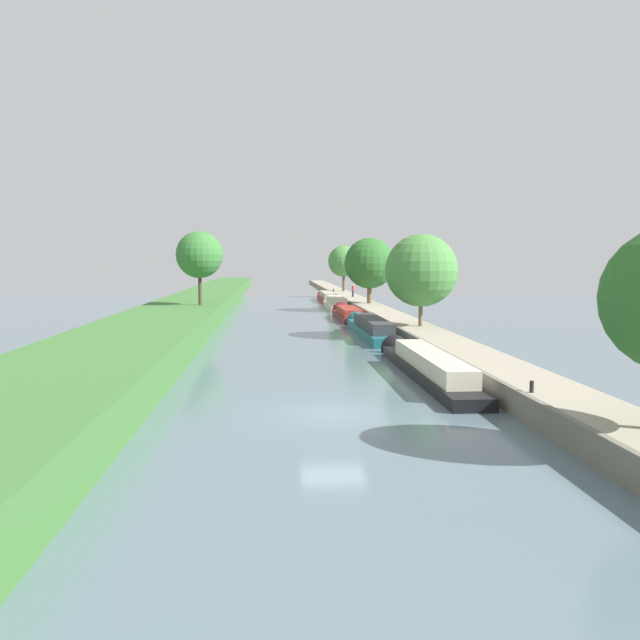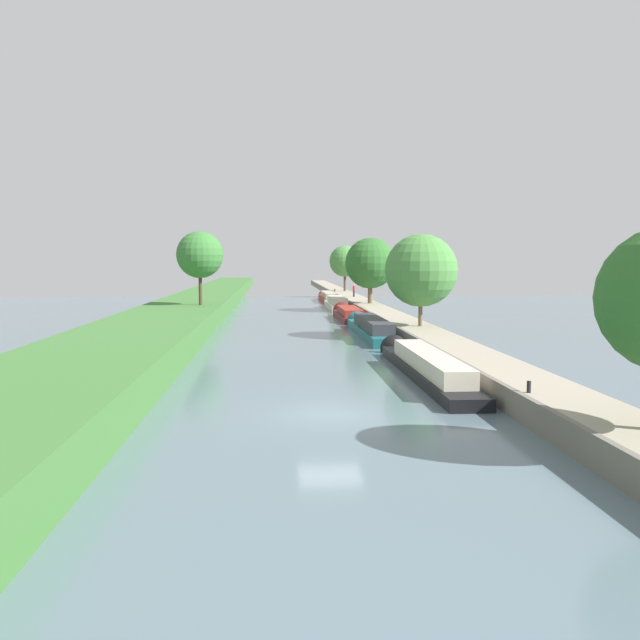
% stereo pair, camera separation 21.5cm
% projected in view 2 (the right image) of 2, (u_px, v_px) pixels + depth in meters
% --- Properties ---
extents(ground_plane, '(160.00, 160.00, 0.00)m').
position_uv_depth(ground_plane, '(330.00, 414.00, 24.94)').
color(ground_plane, slate).
extents(left_grassy_bank, '(7.56, 260.00, 1.72)m').
position_uv_depth(left_grassy_bank, '(43.00, 397.00, 24.06)').
color(left_grassy_bank, '#3D7033').
rests_on(left_grassy_bank, ground_plane).
extents(right_towpath, '(3.00, 260.00, 1.00)m').
position_uv_depth(right_towpath, '(545.00, 398.00, 25.52)').
color(right_towpath, '#9E937F').
rests_on(right_towpath, ground_plane).
extents(stone_quay, '(0.25, 260.00, 1.05)m').
position_uv_depth(stone_quay, '(505.00, 398.00, 25.40)').
color(stone_quay, '#6B665B').
rests_on(stone_quay, ground_plane).
extents(narrowboat_black, '(1.86, 16.65, 1.99)m').
position_uv_depth(narrowboat_black, '(424.00, 365.00, 33.17)').
color(narrowboat_black, black).
rests_on(narrowboat_black, ground_plane).
extents(narrowboat_teal, '(1.99, 15.90, 2.11)m').
position_uv_depth(narrowboat_teal, '(370.00, 328.00, 50.89)').
color(narrowboat_teal, '#195B60').
rests_on(narrowboat_teal, ground_plane).
extents(narrowboat_maroon, '(2.17, 12.32, 2.06)m').
position_uv_depth(narrowboat_maroon, '(348.00, 314.00, 65.26)').
color(narrowboat_maroon, maroon).
rests_on(narrowboat_maroon, ground_plane).
extents(narrowboat_cream, '(2.15, 12.08, 2.19)m').
position_uv_depth(narrowboat_cream, '(336.00, 304.00, 78.64)').
color(narrowboat_cream, beige).
rests_on(narrowboat_cream, ground_plane).
extents(narrowboat_red, '(1.81, 14.88, 1.89)m').
position_uv_depth(narrowboat_red, '(328.00, 297.00, 93.01)').
color(narrowboat_red, maroon).
rests_on(narrowboat_red, ground_plane).
extents(tree_rightbank_midnear, '(5.47, 5.47, 6.94)m').
position_uv_depth(tree_rightbank_midnear, '(421.00, 271.00, 47.86)').
color(tree_rightbank_midnear, brown).
rests_on(tree_rightbank_midnear, right_towpath).
extents(tree_rightbank_midfar, '(5.81, 5.81, 7.51)m').
position_uv_depth(tree_rightbank_midfar, '(370.00, 263.00, 73.07)').
color(tree_rightbank_midfar, brown).
rests_on(tree_rightbank_midfar, right_towpath).
extents(tree_rightbank_far, '(5.00, 5.00, 7.27)m').
position_uv_depth(tree_rightbank_far, '(345.00, 261.00, 101.86)').
color(tree_rightbank_far, brown).
rests_on(tree_rightbank_far, right_towpath).
extents(tree_leftbank_downstream, '(4.41, 4.41, 6.96)m').
position_uv_depth(tree_leftbank_downstream, '(200.00, 255.00, 60.05)').
color(tree_leftbank_downstream, '#4C3828').
rests_on(tree_leftbank_downstream, left_grassy_bank).
extents(person_walking, '(0.34, 0.34, 1.66)m').
position_uv_depth(person_walking, '(354.00, 290.00, 86.21)').
color(person_walking, '#282D42').
rests_on(person_walking, right_towpath).
extents(mooring_bollard_near, '(0.16, 0.16, 0.45)m').
position_uv_depth(mooring_bollard_near, '(529.00, 387.00, 24.10)').
color(mooring_bollard_near, black).
rests_on(mooring_bollard_near, right_towpath).
extents(mooring_bollard_far, '(0.16, 0.16, 0.45)m').
position_uv_depth(mooring_bollard_far, '(335.00, 290.00, 100.05)').
color(mooring_bollard_far, black).
rests_on(mooring_bollard_far, right_towpath).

